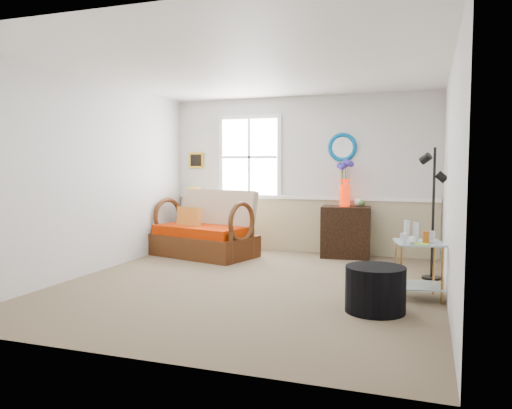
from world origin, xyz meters
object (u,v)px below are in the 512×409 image
(loveseat, at_px, (204,223))
(floor_lamp, at_px, (433,214))
(side_table, at_px, (418,270))
(ottoman, at_px, (375,289))
(cabinet, at_px, (346,232))
(lamp_stand, at_px, (194,231))

(loveseat, relative_size, floor_lamp, 0.96)
(side_table, bearing_deg, ottoman, -120.05)
(floor_lamp, bearing_deg, ottoman, -82.70)
(cabinet, xyz_separation_m, floor_lamp, (1.29, -1.17, 0.44))
(side_table, xyz_separation_m, ottoman, (-0.39, -0.67, -0.08))
(lamp_stand, height_order, ottoman, lamp_stand)
(floor_lamp, bearing_deg, side_table, -73.43)
(side_table, height_order, ottoman, side_table)
(lamp_stand, height_order, cabinet, cabinet)
(ottoman, bearing_deg, lamp_stand, 139.69)
(loveseat, distance_m, floor_lamp, 3.52)
(side_table, bearing_deg, cabinet, 117.20)
(loveseat, height_order, floor_lamp, floor_lamp)
(cabinet, xyz_separation_m, ottoman, (0.75, -2.89, -0.18))
(cabinet, bearing_deg, ottoman, -80.37)
(lamp_stand, xyz_separation_m, ottoman, (3.41, -2.89, -0.07))
(loveseat, relative_size, side_table, 2.57)
(loveseat, height_order, ottoman, loveseat)
(lamp_stand, distance_m, floor_lamp, 4.16)
(cabinet, relative_size, ottoman, 1.36)
(cabinet, distance_m, side_table, 2.49)
(loveseat, distance_m, side_table, 3.68)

